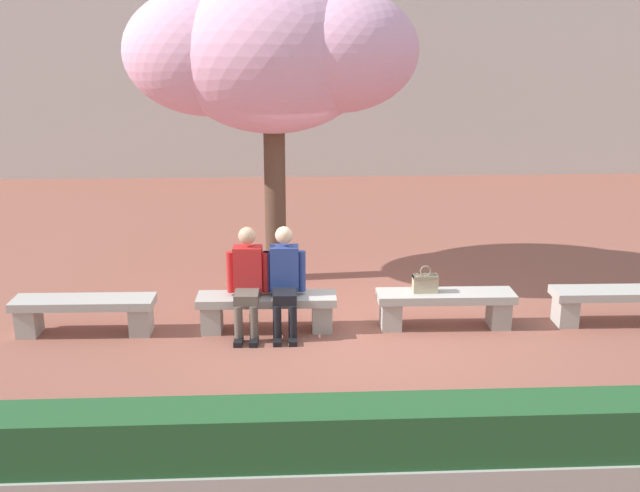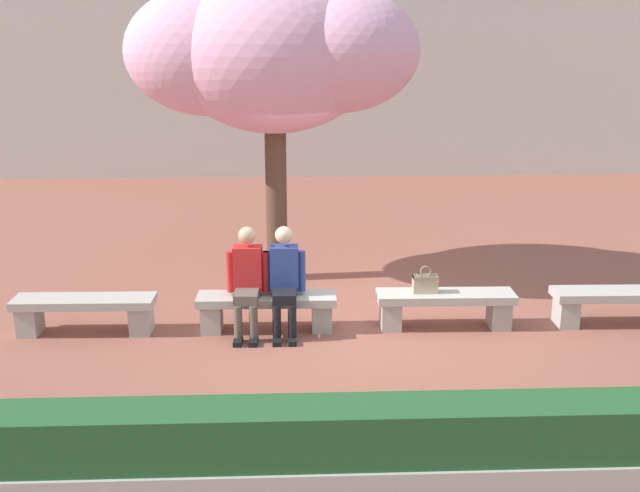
{
  "view_description": "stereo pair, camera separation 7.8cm",
  "coord_description": "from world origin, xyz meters",
  "views": [
    {
      "loc": [
        -0.87,
        -8.5,
        3.49
      ],
      "look_at": [
        -0.44,
        0.2,
        1.0
      ],
      "focal_mm": 42.0,
      "sensor_mm": 36.0,
      "label": 1
    },
    {
      "loc": [
        -0.8,
        -8.5,
        3.49
      ],
      "look_at": [
        -0.44,
        0.2,
        1.0
      ],
      "focal_mm": 42.0,
      "sensor_mm": 36.0,
      "label": 2
    }
  ],
  "objects": [
    {
      "name": "stone_bench_near_east",
      "position": [
        3.27,
        0.0,
        0.3
      ],
      "size": [
        1.68,
        0.45,
        0.45
      ],
      "color": "#ADA89E",
      "rests_on": "ground"
    },
    {
      "name": "stone_bench_center",
      "position": [
        1.09,
        0.0,
        0.3
      ],
      "size": [
        1.68,
        0.45,
        0.45
      ],
      "color": "#ADA89E",
      "rests_on": "ground"
    },
    {
      "name": "cherry_tree_main",
      "position": [
        -0.98,
        1.96,
        3.22
      ],
      "size": [
        3.99,
        2.76,
        4.29
      ],
      "color": "#513828",
      "rests_on": "ground"
    },
    {
      "name": "handbag",
      "position": [
        0.83,
        0.02,
        0.58
      ],
      "size": [
        0.3,
        0.15,
        0.34
      ],
      "color": "tan",
      "rests_on": "stone_bench_center"
    },
    {
      "name": "planter_hedge_foreground",
      "position": [
        0.0,
        -3.46,
        0.39
      ],
      "size": [
        13.02,
        0.5,
        0.8
      ],
      "color": "#ADA89E",
      "rests_on": "ground"
    },
    {
      "name": "stone_bench_west_end",
      "position": [
        -3.27,
        0.0,
        0.3
      ],
      "size": [
        1.68,
        0.45,
        0.45
      ],
      "color": "#ADA89E",
      "rests_on": "ground"
    },
    {
      "name": "ground_plane",
      "position": [
        0.0,
        0.0,
        0.0
      ],
      "size": [
        100.0,
        100.0,
        0.0
      ],
      "primitive_type": "plane",
      "color": "#8E5142"
    },
    {
      "name": "person_seated_right",
      "position": [
        -0.87,
        -0.05,
        0.7
      ],
      "size": [
        0.51,
        0.68,
        1.29
      ],
      "color": "black",
      "rests_on": "ground"
    },
    {
      "name": "stone_bench_near_west",
      "position": [
        -1.09,
        0.0,
        0.3
      ],
      "size": [
        1.68,
        0.45,
        0.45
      ],
      "color": "#ADA89E",
      "rests_on": "ground"
    },
    {
      "name": "person_seated_left",
      "position": [
        -1.31,
        -0.05,
        0.7
      ],
      "size": [
        0.51,
        0.69,
        1.29
      ],
      "color": "black",
      "rests_on": "ground"
    }
  ]
}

